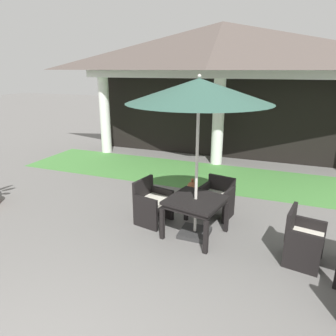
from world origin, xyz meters
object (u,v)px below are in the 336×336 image
patio_chair_mid_left_north (217,198)px  patio_chair_mid_left_west (152,203)px  patio_table_mid_left (196,204)px  patio_umbrella_mid_left (199,93)px  patio_chair_near_foreground_west (303,239)px  terracotta_urn (192,189)px

patio_chair_mid_left_north → patio_chair_mid_left_west: 1.36m
patio_chair_mid_left_west → patio_table_mid_left: bearing=90.0°
patio_table_mid_left → patio_chair_mid_left_west: (-0.94, 0.20, -0.21)m
patio_umbrella_mid_left → patio_chair_mid_left_west: size_ratio=3.27×
patio_chair_mid_left_north → patio_umbrella_mid_left: bearing=90.0°
patio_chair_near_foreground_west → patio_umbrella_mid_left: bearing=-85.8°
patio_chair_mid_left_north → terracotta_urn: patio_chair_mid_left_north is taller
patio_table_mid_left → patio_chair_mid_left_west: size_ratio=1.27×
patio_table_mid_left → patio_umbrella_mid_left: bearing=-104.0°
patio_chair_mid_left_west → terracotta_urn: size_ratio=1.91×
patio_table_mid_left → patio_chair_mid_left_north: 0.98m
patio_chair_near_foreground_west → patio_umbrella_mid_left: size_ratio=0.31×
patio_table_mid_left → terracotta_urn: 1.86m
patio_table_mid_left → patio_chair_near_foreground_west: bearing=-6.1°
patio_chair_mid_left_north → patio_chair_mid_left_west: (-1.14, -0.74, 0.01)m
patio_chair_mid_left_west → patio_chair_mid_left_north: bearing=134.8°
patio_chair_near_foreground_west → patio_chair_mid_left_west: bearing=-87.8°
patio_chair_mid_left_west → terracotta_urn: (0.37, 1.52, -0.22)m
patio_chair_near_foreground_west → patio_chair_mid_left_west: 2.76m
patio_umbrella_mid_left → patio_chair_mid_left_north: size_ratio=3.52×
patio_chair_near_foreground_west → patio_chair_mid_left_west: (-2.73, 0.39, 0.01)m
patio_chair_near_foreground_west → terracotta_urn: (-2.36, 1.91, -0.21)m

